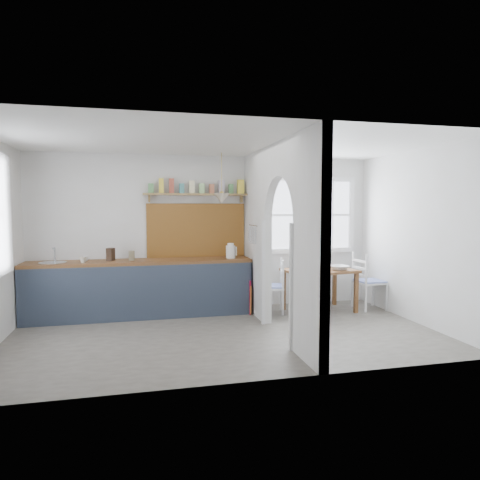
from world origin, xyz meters
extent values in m
cube|color=slate|center=(0.00, 0.00, 0.00)|extent=(5.80, 3.20, 0.01)
cube|color=silver|center=(0.00, 0.00, 2.60)|extent=(5.80, 3.20, 0.01)
cube|color=silver|center=(0.00, 1.60, 1.30)|extent=(5.80, 0.01, 2.60)
cube|color=silver|center=(0.00, -1.60, 1.30)|extent=(5.80, 0.01, 2.60)
cube|color=silver|center=(2.90, 0.00, 1.30)|extent=(0.01, 3.20, 2.60)
cube|color=silver|center=(0.70, -1.20, 1.30)|extent=(0.12, 0.80, 2.60)
cube|color=silver|center=(0.70, 1.00, 1.30)|extent=(0.12, 1.20, 2.60)
cube|color=silver|center=(0.70, -0.20, 2.08)|extent=(0.12, 1.20, 1.05)
cube|color=brown|center=(-1.13, 1.30, 0.88)|extent=(3.50, 0.60, 0.05)
cube|color=#404F63|center=(-1.13, 1.01, 0.42)|extent=(3.50, 0.03, 0.85)
cube|color=#3D291B|center=(-1.13, 1.35, 0.42)|extent=(3.46, 0.45, 0.85)
cylinder|color=silver|center=(-2.43, 1.30, 0.89)|extent=(0.40, 0.40, 0.02)
cube|color=brown|center=(-0.20, 1.58, 1.35)|extent=(1.65, 0.03, 0.90)
cube|color=#9A7A48|center=(-0.20, 1.49, 1.95)|extent=(1.75, 0.20, 0.03)
cube|color=#3E7B3E|center=(-0.95, 1.49, 2.06)|extent=(0.09, 0.09, 0.18)
cube|color=yellow|center=(-0.78, 1.49, 2.06)|extent=(0.09, 0.09, 0.18)
cube|color=#963522|center=(-0.62, 1.49, 2.06)|extent=(0.09, 0.09, 0.18)
cube|color=#32777A|center=(-0.45, 1.49, 2.06)|extent=(0.09, 0.09, 0.18)
cube|color=beige|center=(-0.29, 1.49, 2.06)|extent=(0.09, 0.09, 0.18)
cube|color=#88BB72|center=(-0.12, 1.49, 2.06)|extent=(0.09, 0.09, 0.18)
cube|color=#A15536|center=(0.04, 1.49, 2.06)|extent=(0.09, 0.09, 0.18)
cube|color=#A299AC|center=(0.21, 1.49, 2.06)|extent=(0.09, 0.09, 0.18)
cube|color=#3E7B3E|center=(0.37, 1.49, 2.06)|extent=(0.09, 0.09, 0.18)
cube|color=yellow|center=(0.54, 1.49, 2.06)|extent=(0.09, 0.09, 0.18)
cone|color=beige|center=(0.15, 1.15, 1.88)|extent=(0.26, 0.26, 0.16)
cylinder|color=silver|center=(0.61, 0.90, 1.45)|extent=(0.02, 0.50, 0.02)
imported|color=silver|center=(-1.98, 1.17, 0.95)|extent=(0.12, 0.12, 0.09)
imported|color=white|center=(-1.97, 1.32, 0.94)|extent=(0.15, 0.15, 0.09)
cube|color=#3D291B|center=(-1.59, 1.34, 1.00)|extent=(0.13, 0.15, 0.20)
cylinder|color=#746C53|center=(-1.27, 1.32, 0.98)|extent=(0.10, 0.10, 0.15)
cube|color=#A20E35|center=(0.58, 0.98, 0.28)|extent=(0.02, 0.03, 0.56)
cube|color=#C0622C|center=(0.58, 0.94, 0.25)|extent=(0.02, 0.03, 0.45)
imported|color=silver|center=(2.06, 0.82, 0.74)|extent=(0.36, 0.36, 0.07)
imported|color=#5A8454|center=(1.68, 0.83, 0.76)|extent=(0.12, 0.12, 0.10)
cylinder|color=black|center=(1.37, 0.90, 0.71)|extent=(0.16, 0.16, 0.01)
imported|color=#4A2D5D|center=(1.84, 1.10, 0.80)|extent=(0.25, 0.25, 0.20)
camera|label=1|loc=(-1.14, -5.60, 1.73)|focal=32.00mm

